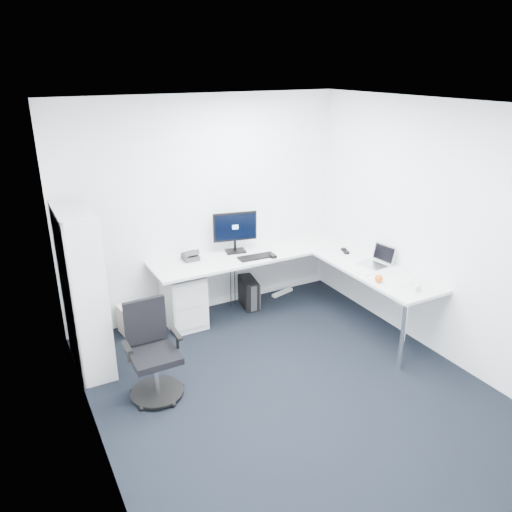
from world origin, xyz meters
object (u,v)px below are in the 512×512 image
task_chair (154,354)px  monitor (235,232)px  bookshelf (83,291)px  l_desk (271,291)px  laptop (373,257)px

task_chair → monitor: bearing=40.5°
bookshelf → l_desk: bearing=-1.3°
task_chair → monitor: monitor is taller
task_chair → monitor: 2.06m
l_desk → bookshelf: (-2.17, 0.05, 0.46)m
bookshelf → monitor: size_ratio=3.12×
bookshelf → laptop: size_ratio=5.44×
l_desk → laptop: size_ratio=8.60×
monitor → bookshelf: bearing=-156.2°
monitor → l_desk: bearing=-50.7°
monitor → laptop: size_ratio=1.74×
task_chair → laptop: laptop is taller
l_desk → monitor: bearing=117.8°
monitor → laptop: bearing=-32.6°
l_desk → bookshelf: bearing=178.7°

